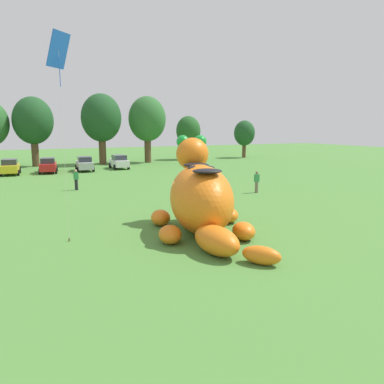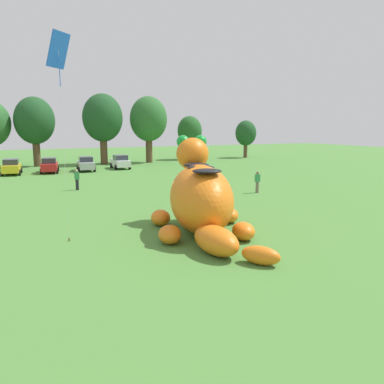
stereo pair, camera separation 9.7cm
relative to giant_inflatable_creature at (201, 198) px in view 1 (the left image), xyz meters
name	(u,v)px [view 1 (the left image)]	position (x,y,z in m)	size (l,w,h in m)	color
ground_plane	(197,230)	(-0.02, 0.45, -1.73)	(160.00, 160.00, 0.00)	#4C8438
giant_inflatable_creature	(201,198)	(0.00, 0.00, 0.00)	(5.75, 9.54, 4.74)	orange
car_yellow	(10,167)	(-8.32, 29.76, -0.87)	(2.22, 4.24, 1.72)	yellow
car_red	(48,165)	(-4.38, 29.78, -0.87)	(2.37, 4.30, 1.72)	red
car_silver	(85,164)	(-0.30, 29.79, -0.87)	(2.18, 4.22, 1.72)	#B7BABF
car_white	(119,162)	(4.10, 30.58, -0.87)	(2.00, 4.13, 1.72)	white
tree_centre_left	(33,121)	(-5.16, 38.01, 4.21)	(5.12, 5.12, 9.08)	brown
tree_centre	(101,118)	(3.56, 37.23, 4.63)	(5.48, 5.48, 9.73)	brown
tree_centre_right	(147,119)	(10.20, 37.11, 4.54)	(5.40, 5.40, 9.58)	brown
tree_mid_right	(188,131)	(17.93, 39.46, 2.80)	(3.90, 3.90, 6.93)	brown
tree_right	(244,133)	(28.13, 38.70, 2.38)	(3.54, 3.54, 6.29)	brown
spectator_near_inflatable	(76,180)	(-3.49, 15.93, -0.88)	(0.38, 0.26, 1.71)	black
spectator_mid_field	(257,182)	(9.24, 8.32, -0.88)	(0.38, 0.26, 1.71)	#726656
tethered_flying_kite	(59,54)	(-6.18, 1.21, 6.51)	(1.13, 1.13, 9.11)	brown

